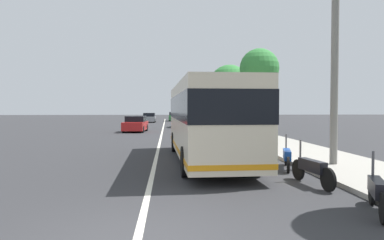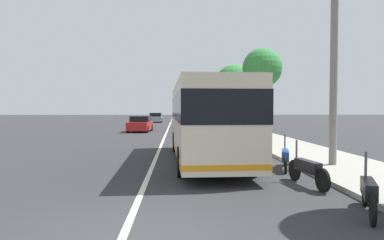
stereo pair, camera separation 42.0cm
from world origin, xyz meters
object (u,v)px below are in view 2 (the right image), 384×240
at_px(coach_bus, 205,117).
at_px(motorcycle_angled, 285,157).
at_px(car_ahead_same_lane, 140,124).
at_px(utility_pole, 334,77).
at_px(motorcycle_mid_row, 307,169).
at_px(car_oncoming, 156,118).
at_px(car_behind_bus, 181,117).
at_px(roadside_tree_mid_block, 262,69).
at_px(motorcycle_far_end, 369,193).
at_px(roadside_tree_far_block, 234,85).
at_px(car_side_street, 187,121).

distance_m(coach_bus, motorcycle_angled, 3.74).
distance_m(motorcycle_angled, car_ahead_same_lane, 21.98).
distance_m(coach_bus, utility_pole, 5.23).
bearing_deg(motorcycle_mid_row, utility_pole, -43.88).
bearing_deg(car_oncoming, car_behind_bus, 144.42).
height_order(coach_bus, roadside_tree_mid_block, roadside_tree_mid_block).
bearing_deg(car_oncoming, motorcycle_mid_row, 9.20).
relative_size(motorcycle_far_end, roadside_tree_far_block, 0.29).
distance_m(car_ahead_same_lane, car_behind_bus, 27.54).
relative_size(roadside_tree_mid_block, utility_pole, 0.89).
xyz_separation_m(car_side_street, car_behind_bus, (19.56, 0.58, 0.01)).
relative_size(car_behind_bus, roadside_tree_mid_block, 0.73).
xyz_separation_m(car_ahead_same_lane, utility_pole, (-20.56, -9.24, 2.69)).
xyz_separation_m(car_behind_bus, roadside_tree_mid_block, (-38.23, -4.79, 4.03)).
height_order(car_oncoming, car_side_street, car_side_street).
bearing_deg(motorcycle_angled, motorcycle_far_end, -163.12).
bearing_deg(car_behind_bus, car_side_street, -177.04).
bearing_deg(coach_bus, motorcycle_far_end, -161.54).
xyz_separation_m(car_side_street, roadside_tree_mid_block, (-18.67, -4.21, 4.04)).
relative_size(motorcycle_angled, roadside_tree_mid_block, 0.36).
distance_m(car_oncoming, car_side_street, 14.80).
relative_size(car_ahead_same_lane, roadside_tree_mid_block, 0.68).
relative_size(motorcycle_mid_row, roadside_tree_mid_block, 0.36).
relative_size(motorcycle_far_end, utility_pole, 0.29).
relative_size(car_oncoming, car_side_street, 0.92).
relative_size(coach_bus, car_behind_bus, 2.39).
xyz_separation_m(roadside_tree_far_block, utility_pole, (-22.52, 0.03, -1.14)).
height_order(motorcycle_angled, roadside_tree_mid_block, roadside_tree_mid_block).
bearing_deg(utility_pole, motorcycle_mid_row, 144.61).
xyz_separation_m(motorcycle_far_end, motorcycle_mid_row, (2.73, 0.27, 0.01)).
bearing_deg(motorcycle_angled, motorcycle_mid_row, -168.20).
distance_m(car_side_street, roadside_tree_far_block, 8.25).
distance_m(motorcycle_mid_row, roadside_tree_mid_block, 13.26).
bearing_deg(coach_bus, utility_pole, -115.25).
relative_size(car_ahead_same_lane, car_side_street, 0.93).
height_order(motorcycle_far_end, car_side_street, car_side_street).
bearing_deg(car_ahead_same_lane, car_behind_bus, 175.82).
relative_size(coach_bus, motorcycle_far_end, 5.45).
bearing_deg(utility_pole, coach_bus, 66.69).
bearing_deg(car_oncoming, motorcycle_angled, 10.05).
relative_size(car_side_street, utility_pole, 0.65).
xyz_separation_m(coach_bus, motorcycle_angled, (-2.11, -2.76, -1.39)).
bearing_deg(motorcycle_mid_row, car_oncoming, 0.36).
height_order(car_behind_bus, roadside_tree_mid_block, roadside_tree_mid_block).
distance_m(coach_bus, roadside_tree_far_block, 21.23).
bearing_deg(car_behind_bus, motorcycle_far_end, -175.14).
xyz_separation_m(car_ahead_same_lane, car_behind_bus, (27.23, -4.12, 0.03)).
bearing_deg(car_oncoming, car_ahead_same_lane, -0.06).
distance_m(motorcycle_far_end, car_behind_bus, 53.49).
xyz_separation_m(roadside_tree_mid_block, utility_pole, (-9.56, -0.32, -1.37)).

